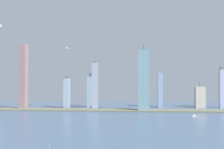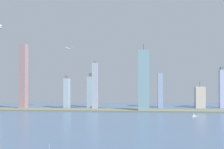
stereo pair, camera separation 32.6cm
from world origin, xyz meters
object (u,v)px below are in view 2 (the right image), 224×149
object	(u,v)px
skyscraper_2	(95,86)
skyscraper_6	(23,77)
airplane	(68,48)
skyscraper_5	(200,97)
skyscraper_0	(144,81)
skyscraper_3	(67,93)
boat_0	(194,116)
skyscraper_1	(92,91)
skyscraper_4	(160,90)
skyscraper_7	(222,88)

from	to	relation	value
skyscraper_2	skyscraper_6	bearing A→B (deg)	-177.97
airplane	skyscraper_5	bearing A→B (deg)	102.64
skyscraper_0	skyscraper_3	xyz separation A→B (m)	(-206.75, 62.17, -33.53)
boat_0	skyscraper_2	bearing A→B (deg)	133.33
skyscraper_1	skyscraper_4	bearing A→B (deg)	4.66
skyscraper_5	airplane	xyz separation A→B (m)	(-359.95, -48.96, 133.56)
skyscraper_0	skyscraper_2	bearing A→B (deg)	162.59
boat_0	skyscraper_6	bearing A→B (deg)	146.46
skyscraper_5	skyscraper_3	bearing A→B (deg)	-172.72
skyscraper_7	skyscraper_0	bearing A→B (deg)	-152.24
skyscraper_0	skyscraper_1	distance (m)	174.67
skyscraper_1	airplane	distance (m)	136.98
boat_0	skyscraper_5	bearing A→B (deg)	57.49
skyscraper_1	skyscraper_5	world-z (taller)	skyscraper_1
skyscraper_5	skyscraper_7	size ratio (longest dim) A/B	0.63
skyscraper_3	boat_0	world-z (taller)	skyscraper_3
skyscraper_2	skyscraper_6	size ratio (longest dim) A/B	0.73
skyscraper_1	skyscraper_7	xyz separation A→B (m)	(360.18, 18.61, 8.96)
skyscraper_2	skyscraper_0	bearing A→B (deg)	-17.41
skyscraper_0	skyscraper_4	world-z (taller)	skyscraper_0
skyscraper_7	skyscraper_4	bearing A→B (deg)	-178.97
skyscraper_0	airplane	xyz separation A→B (m)	(-203.44, 59.60, 87.34)
airplane	skyscraper_6	bearing A→B (deg)	-71.88
skyscraper_2	skyscraper_7	world-z (taller)	skyscraper_2
skyscraper_7	skyscraper_6	bearing A→B (deg)	-171.33
skyscraper_4	skyscraper_5	world-z (taller)	skyscraper_4
skyscraper_0	skyscraper_7	bearing A→B (deg)	27.76
skyscraper_0	skyscraper_1	size ratio (longest dim) A/B	1.72
skyscraper_5	skyscraper_6	bearing A→B (deg)	-170.92
skyscraper_5	skyscraper_2	bearing A→B (deg)	-166.30
skyscraper_1	skyscraper_3	distance (m)	72.14
skyscraper_7	airplane	world-z (taller)	airplane
skyscraper_4	skyscraper_0	bearing A→B (deg)	-113.23
boat_0	skyscraper_3	bearing A→B (deg)	136.60
skyscraper_7	airplane	xyz separation A→B (m)	(-420.65, -54.72, 108.54)
skyscraper_4	skyscraper_5	distance (m)	110.50
skyscraper_6	airplane	world-z (taller)	skyscraper_6
skyscraper_1	skyscraper_5	xyz separation A→B (m)	(299.48, 12.85, -16.07)
skyscraper_7	skyscraper_2	bearing A→B (deg)	-167.73
skyscraper_1	skyscraper_0	bearing A→B (deg)	-33.80
skyscraper_3	skyscraper_7	bearing A→B (deg)	7.01
skyscraper_2	skyscraper_3	bearing A→B (deg)	164.33
skyscraper_2	airplane	distance (m)	128.57
skyscraper_2	skyscraper_6	distance (m)	192.68
skyscraper_0	airplane	size ratio (longest dim) A/B	5.30
skyscraper_1	skyscraper_3	bearing A→B (deg)	-152.26
airplane	skyscraper_0	bearing A→B (deg)	78.57
skyscraper_6	skyscraper_5	bearing A→B (deg)	9.08
skyscraper_0	skyscraper_7	distance (m)	246.37
skyscraper_3	skyscraper_5	xyz separation A→B (m)	(363.26, 46.39, -12.69)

